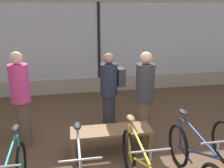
{
  "coord_description": "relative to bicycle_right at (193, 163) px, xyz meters",
  "views": [
    {
      "loc": [
        -0.85,
        -2.93,
        2.59
      ],
      "look_at": [
        0.0,
        1.98,
        0.95
      ],
      "focal_mm": 40.0,
      "sensor_mm": 36.0,
      "label": 1
    }
  ],
  "objects": [
    {
      "name": "bicycle_right",
      "position": [
        0.0,
        0.0,
        0.0
      ],
      "size": [
        0.46,
        1.78,
        1.03
      ],
      "color": "black",
      "rests_on": "ground_plane"
    },
    {
      "name": "customer_near_rack",
      "position": [
        -0.92,
        1.82,
        0.51
      ],
      "size": [
        0.53,
        0.4,
        1.67
      ],
      "color": "#2D2D38",
      "rests_on": "ground_plane"
    },
    {
      "name": "shop_back_wall",
      "position": [
        -0.83,
        4.3,
        1.25
      ],
      "size": [
        12.0,
        0.08,
        3.2
      ],
      "color": "#B2A893",
      "rests_on": "ground_plane"
    },
    {
      "name": "customer_by_window",
      "position": [
        -2.58,
        1.6,
        0.56
      ],
      "size": [
        0.42,
        0.42,
        1.79
      ],
      "color": "brown",
      "rests_on": "ground_plane"
    },
    {
      "name": "display_bench",
      "position": [
        -1.04,
        0.98,
        0.01
      ],
      "size": [
        1.4,
        0.44,
        0.49
      ],
      "color": "brown",
      "rests_on": "ground_plane"
    },
    {
      "name": "customer_mid_floor",
      "position": [
        -0.34,
        1.36,
        0.57
      ],
      "size": [
        0.4,
        0.53,
        1.76
      ],
      "color": "brown",
      "rests_on": "ground_plane"
    }
  ]
}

